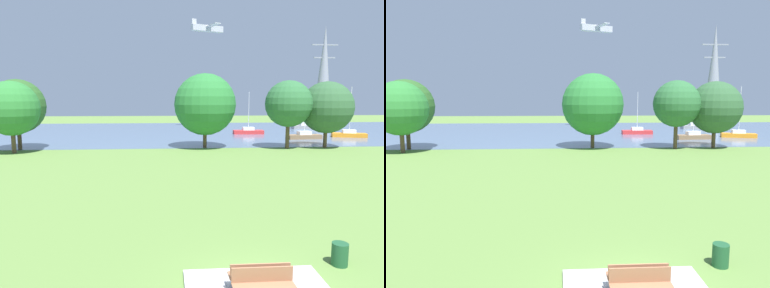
% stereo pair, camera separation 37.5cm
% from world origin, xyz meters
% --- Properties ---
extents(ground_plane, '(160.00, 160.00, 0.00)m').
position_xyz_m(ground_plane, '(0.00, 22.00, 0.00)').
color(ground_plane, olive).
extents(bench_facing_water, '(1.80, 0.48, 0.89)m').
position_xyz_m(bench_facing_water, '(0.00, 0.27, 0.47)').
color(bench_facing_water, '#A29484').
rests_on(bench_facing_water, concrete_pad).
extents(bench_facing_inland, '(1.80, 0.48, 0.89)m').
position_xyz_m(bench_facing_inland, '(0.00, -0.27, 0.47)').
color(bench_facing_inland, '#A29484').
rests_on(bench_facing_inland, concrete_pad).
extents(litter_bin, '(0.56, 0.56, 0.80)m').
position_xyz_m(litter_bin, '(3.27, 1.73, 0.40)').
color(litter_bin, '#1E512D').
rests_on(litter_bin, ground).
extents(water_surface, '(140.00, 40.00, 0.02)m').
position_xyz_m(water_surface, '(0.00, 50.00, 0.01)').
color(water_surface, slate).
rests_on(water_surface, ground).
extents(sailboat_gray, '(4.94, 2.02, 6.15)m').
position_xyz_m(sailboat_gray, '(23.14, 54.02, 0.45)').
color(sailboat_gray, gray).
rests_on(sailboat_gray, water_surface).
extents(sailboat_orange, '(5.03, 2.86, 7.41)m').
position_xyz_m(sailboat_orange, '(24.11, 39.60, 0.47)').
color(sailboat_orange, orange).
rests_on(sailboat_orange, water_surface).
extents(sailboat_red, '(4.84, 1.64, 6.70)m').
position_xyz_m(sailboat_red, '(10.33, 45.17, 0.46)').
color(sailboat_red, red).
rests_on(sailboat_red, water_surface).
extents(sailboat_brown, '(4.89, 1.82, 5.87)m').
position_xyz_m(sailboat_brown, '(16.65, 37.99, 0.45)').
color(sailboat_brown, brown).
rests_on(sailboat_brown, water_surface).
extents(tree_west_far, '(6.01, 6.01, 7.86)m').
position_xyz_m(tree_west_far, '(-19.24, 30.48, 4.84)').
color(tree_west_far, brown).
rests_on(tree_west_far, ground).
extents(tree_east_near, '(5.70, 5.70, 7.55)m').
position_xyz_m(tree_east_near, '(-18.80, 27.92, 4.69)').
color(tree_east_near, brown).
rests_on(tree_east_near, ground).
extents(tree_west_near, '(7.08, 7.08, 8.57)m').
position_xyz_m(tree_west_near, '(1.67, 30.34, 5.03)').
color(tree_west_near, brown).
rests_on(tree_west_near, ground).
extents(tree_mid_shore, '(5.27, 5.27, 7.76)m').
position_xyz_m(tree_mid_shore, '(11.06, 29.14, 5.11)').
color(tree_mid_shore, brown).
rests_on(tree_mid_shore, ground).
extents(tree_east_far, '(5.99, 5.99, 7.69)m').
position_xyz_m(tree_east_far, '(15.73, 29.55, 4.68)').
color(tree_east_far, brown).
rests_on(tree_east_far, ground).
extents(electricity_pylon, '(6.40, 4.40, 22.92)m').
position_xyz_m(electricity_pylon, '(35.20, 73.09, 11.47)').
color(electricity_pylon, gray).
rests_on(electricity_pylon, ground).
extents(light_aircraft, '(6.37, 8.24, 2.10)m').
position_xyz_m(light_aircraft, '(4.99, 57.75, 18.80)').
color(light_aircraft, silver).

